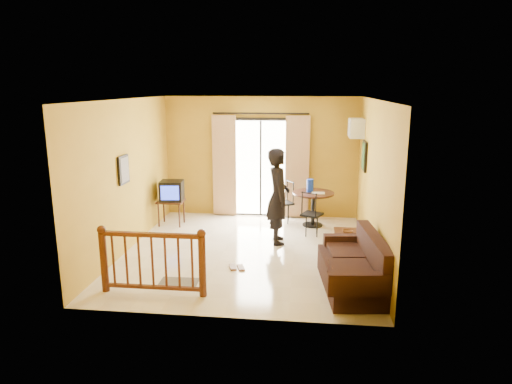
# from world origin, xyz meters

# --- Properties ---
(ground) EXTENTS (5.00, 5.00, 0.00)m
(ground) POSITION_xyz_m (0.00, 0.00, 0.00)
(ground) COLOR beige
(ground) RESTS_ON ground
(room_shell) EXTENTS (5.00, 5.00, 5.00)m
(room_shell) POSITION_xyz_m (0.00, 0.00, 1.70)
(room_shell) COLOR white
(room_shell) RESTS_ON ground
(balcony_door) EXTENTS (2.25, 0.14, 2.46)m
(balcony_door) POSITION_xyz_m (0.00, 2.43, 1.19)
(balcony_door) COLOR black
(balcony_door) RESTS_ON ground
(tv_table) EXTENTS (0.56, 0.47, 0.56)m
(tv_table) POSITION_xyz_m (-1.90, 1.51, 0.48)
(tv_table) COLOR black
(tv_table) RESTS_ON ground
(television) EXTENTS (0.53, 0.49, 0.44)m
(television) POSITION_xyz_m (-1.87, 1.51, 0.78)
(television) COLOR black
(television) RESTS_ON tv_table
(picture_left) EXTENTS (0.05, 0.42, 0.52)m
(picture_left) POSITION_xyz_m (-2.22, -0.20, 1.55)
(picture_left) COLOR black
(picture_left) RESTS_ON room_shell
(dining_table) EXTENTS (0.91, 0.91, 0.76)m
(dining_table) POSITION_xyz_m (1.23, 1.79, 0.60)
(dining_table) COLOR black
(dining_table) RESTS_ON ground
(water_jug) EXTENTS (0.15, 0.15, 0.28)m
(water_jug) POSITION_xyz_m (1.15, 1.84, 0.90)
(water_jug) COLOR #1332BA
(water_jug) RESTS_ON dining_table
(serving_tray) EXTENTS (0.28, 0.18, 0.02)m
(serving_tray) POSITION_xyz_m (1.33, 1.69, 0.77)
(serving_tray) COLOR beige
(serving_tray) RESTS_ON dining_table
(dining_chairs) EXTENTS (1.17, 1.40, 0.95)m
(dining_chairs) POSITION_xyz_m (0.88, 1.54, 0.00)
(dining_chairs) COLOR black
(dining_chairs) RESTS_ON ground
(air_conditioner) EXTENTS (0.31, 0.60, 0.40)m
(air_conditioner) POSITION_xyz_m (2.09, 1.95, 2.15)
(air_conditioner) COLOR white
(air_conditioner) RESTS_ON room_shell
(botanical_print) EXTENTS (0.05, 0.50, 0.60)m
(botanical_print) POSITION_xyz_m (2.22, 1.30, 1.65)
(botanical_print) COLOR black
(botanical_print) RESTS_ON room_shell
(coffee_table) EXTENTS (0.46, 0.83, 0.37)m
(coffee_table) POSITION_xyz_m (1.85, 0.14, 0.25)
(coffee_table) COLOR black
(coffee_table) RESTS_ON ground
(bowl) EXTENTS (0.20, 0.20, 0.06)m
(bowl) POSITION_xyz_m (1.85, 0.18, 0.40)
(bowl) COLOR brown
(bowl) RESTS_ON coffee_table
(sofa) EXTENTS (1.01, 1.87, 0.85)m
(sofa) POSITION_xyz_m (1.86, -1.38, 0.32)
(sofa) COLOR black
(sofa) RESTS_ON ground
(standing_person) EXTENTS (0.57, 0.75, 1.87)m
(standing_person) POSITION_xyz_m (0.53, 0.60, 0.94)
(standing_person) COLOR black
(standing_person) RESTS_ON ground
(stair_balustrade) EXTENTS (1.63, 0.13, 1.04)m
(stair_balustrade) POSITION_xyz_m (-1.15, -1.90, 0.56)
(stair_balustrade) COLOR #471E0F
(stair_balustrade) RESTS_ON ground
(doormat) EXTENTS (0.61, 0.41, 0.02)m
(doormat) POSITION_xyz_m (-0.88, -1.52, 0.01)
(doormat) COLOR #534D42
(doormat) RESTS_ON ground
(sandals) EXTENTS (0.31, 0.27, 0.03)m
(sandals) POSITION_xyz_m (-0.07, -0.80, 0.01)
(sandals) COLOR brown
(sandals) RESTS_ON ground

